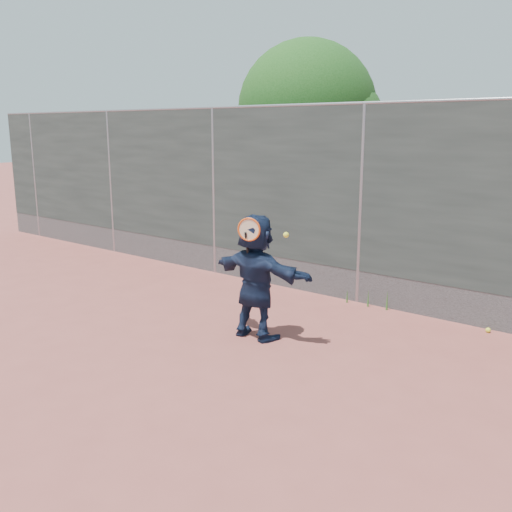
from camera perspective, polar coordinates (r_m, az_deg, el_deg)
The scene contains 7 objects.
ground at distance 6.39m, azimuth -5.53°, elevation -11.83°, with size 80.00×80.00×0.00m, color #9E4C42.
player at distance 7.22m, azimuth 0.00°, elevation -2.08°, with size 1.50×0.48×1.61m, color #16223E.
ball_ground at distance 8.20m, azimuth 22.19°, elevation -6.88°, with size 0.07×0.07×0.07m, color yellow.
fence at distance 8.73m, azimuth 10.47°, elevation 5.47°, with size 20.00×0.06×3.03m.
swing_action at distance 6.88m, azimuth -0.35°, elevation 2.48°, with size 0.67×0.18×0.51m.
tree_left at distance 12.75m, azimuth 5.83°, elevation 13.92°, with size 3.15×3.00×4.53m.
weed_clump at distance 8.80m, azimuth 11.42°, elevation -4.18°, with size 0.68×0.07×0.30m.
Camera 1 is at (4.08, -4.15, 2.64)m, focal length 40.00 mm.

